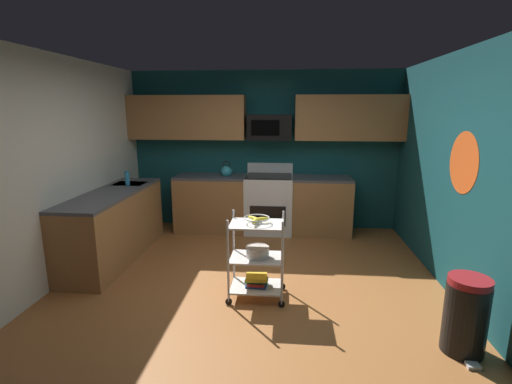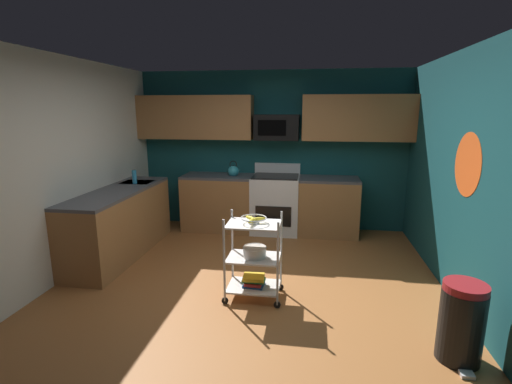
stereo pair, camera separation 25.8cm
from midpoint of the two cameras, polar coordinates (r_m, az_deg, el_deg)
floor at (r=4.35m, az=-2.91°, el=-14.95°), size 4.40×4.80×0.04m
wall_back at (r=6.31m, az=0.06°, el=6.31°), size 4.52×0.06×2.60m
wall_left at (r=4.78m, az=-30.66°, el=2.53°), size 0.06×4.80×2.60m
wall_right at (r=4.22m, az=28.41°, el=1.67°), size 0.06×4.80×2.60m
wall_flower_decal at (r=4.30m, az=27.59°, el=3.96°), size 0.00×0.64×0.64m
counter_run at (r=5.74m, az=-8.79°, el=-2.99°), size 3.62×2.65×0.92m
oven_range at (r=6.13m, az=0.77°, el=-1.70°), size 0.76×0.65×1.10m
upper_cabinets at (r=6.08m, az=-0.33°, el=11.27°), size 4.40×0.33×0.70m
microwave at (r=6.05m, az=0.88°, el=9.84°), size 0.70×0.39×0.40m
rolling_cart at (r=4.00m, az=-1.78°, el=-9.97°), size 0.62×0.41×0.91m
fruit_bowl at (r=3.86m, az=-1.82°, el=-4.16°), size 0.27×0.27×0.07m
mixing_bowl_large at (r=3.98m, az=-1.64°, el=-9.10°), size 0.25×0.25×0.11m
book_stack at (r=4.11m, az=-1.75°, el=-13.36°), size 0.24×0.20×0.12m
kettle at (r=6.11m, az=-5.73°, el=3.16°), size 0.21×0.18×0.26m
dish_soap_bottle at (r=5.68m, az=-20.29°, el=1.97°), size 0.06×0.06×0.20m
trash_can at (r=3.60m, az=27.51°, el=-16.39°), size 0.34×0.42×0.66m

